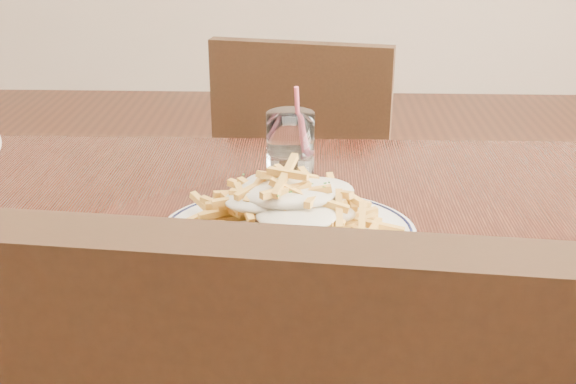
{
  "coord_description": "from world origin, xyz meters",
  "views": [
    {
      "loc": [
        0.1,
        -0.85,
        1.18
      ],
      "look_at": [
        0.07,
        -0.01,
        0.82
      ],
      "focal_mm": 45.0,
      "sensor_mm": 36.0,
      "label": 1
    }
  ],
  "objects_px": {
    "table": "(235,287)",
    "water_glass": "(290,155)",
    "chair_far": "(308,188)",
    "loaded_fries": "(288,200)",
    "fries_plate": "(288,234)"
  },
  "relations": [
    {
      "from": "table",
      "to": "water_glass",
      "type": "bearing_deg",
      "value": 67.82
    },
    {
      "from": "chair_far",
      "to": "water_glass",
      "type": "height_order",
      "value": "water_glass"
    },
    {
      "from": "table",
      "to": "chair_far",
      "type": "height_order",
      "value": "chair_far"
    },
    {
      "from": "table",
      "to": "loaded_fries",
      "type": "relative_size",
      "value": 4.39
    },
    {
      "from": "loaded_fries",
      "to": "water_glass",
      "type": "height_order",
      "value": "water_glass"
    },
    {
      "from": "chair_far",
      "to": "loaded_fries",
      "type": "height_order",
      "value": "chair_far"
    },
    {
      "from": "fries_plate",
      "to": "loaded_fries",
      "type": "relative_size",
      "value": 1.44
    },
    {
      "from": "fries_plate",
      "to": "water_glass",
      "type": "distance_m",
      "value": 0.19
    },
    {
      "from": "loaded_fries",
      "to": "chair_far",
      "type": "bearing_deg",
      "value": 88.49
    },
    {
      "from": "loaded_fries",
      "to": "water_glass",
      "type": "xyz_separation_m",
      "value": [
        -0.0,
        0.19,
        -0.01
      ]
    },
    {
      "from": "chair_far",
      "to": "water_glass",
      "type": "xyz_separation_m",
      "value": [
        -0.02,
        -0.61,
        0.31
      ]
    },
    {
      "from": "loaded_fries",
      "to": "fries_plate",
      "type": "bearing_deg",
      "value": 180.0
    },
    {
      "from": "table",
      "to": "loaded_fries",
      "type": "xyz_separation_m",
      "value": [
        0.07,
        -0.01,
        0.14
      ]
    },
    {
      "from": "table",
      "to": "water_glass",
      "type": "height_order",
      "value": "water_glass"
    },
    {
      "from": "chair_far",
      "to": "water_glass",
      "type": "bearing_deg",
      "value": -92.26
    }
  ]
}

